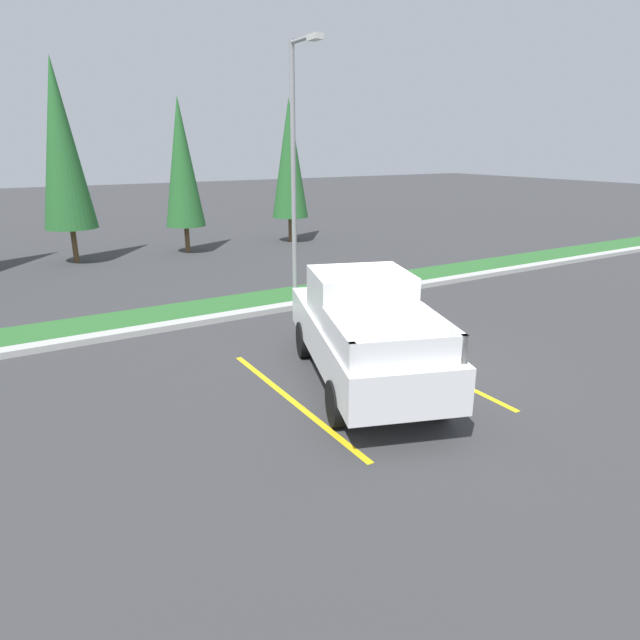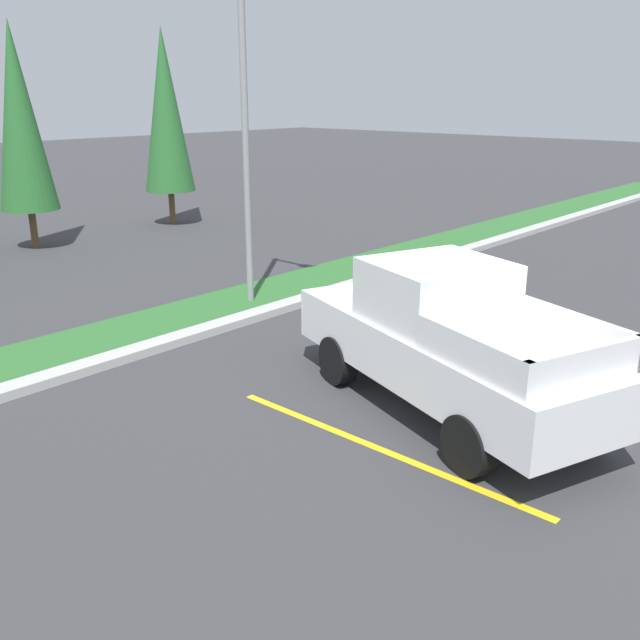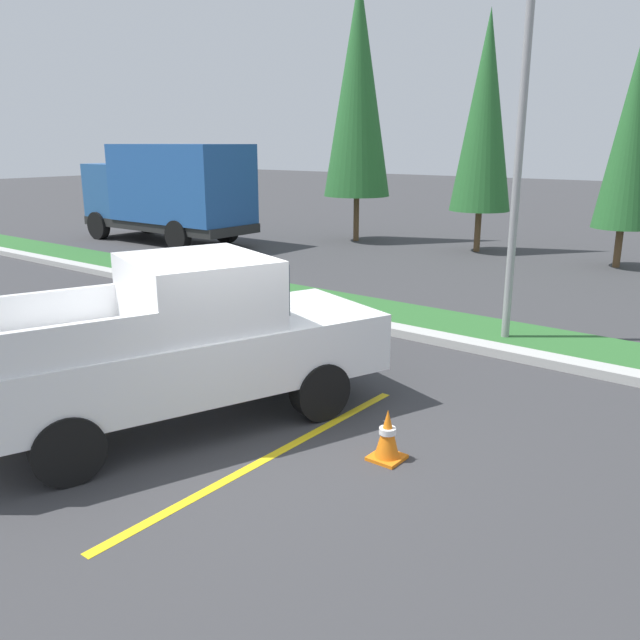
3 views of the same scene
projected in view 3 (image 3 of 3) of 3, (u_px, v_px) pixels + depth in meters
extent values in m
plane|color=#38383A|center=(234.00, 436.00, 7.95)|extent=(120.00, 120.00, 0.00)
cube|color=yellow|center=(110.00, 393.00, 9.30)|extent=(0.12, 4.80, 0.01)
cube|color=yellow|center=(272.00, 455.00, 7.45)|extent=(0.12, 4.80, 0.01)
cube|color=#B2B2AD|center=(434.00, 337.00, 11.73)|extent=(56.00, 0.40, 0.15)
cube|color=#2D662D|center=(461.00, 327.00, 12.57)|extent=(56.00, 1.80, 0.06)
cylinder|color=black|center=(259.00, 355.00, 9.77)|extent=(0.52, 0.81, 0.76)
cylinder|color=black|center=(320.00, 390.00, 8.38)|extent=(0.52, 0.81, 0.76)
cylinder|color=black|center=(38.00, 397.00, 8.18)|extent=(0.52, 0.81, 0.76)
cylinder|color=black|center=(67.00, 449.00, 6.79)|extent=(0.52, 0.81, 0.76)
cube|color=white|center=(178.00, 356.00, 8.15)|extent=(3.54, 5.54, 0.76)
cube|color=white|center=(198.00, 290.00, 8.09)|extent=(2.20, 2.10, 0.84)
cube|color=#2D3842|center=(257.00, 279.00, 8.50)|extent=(1.54, 0.60, 0.63)
cube|color=white|center=(36.00, 310.00, 7.94)|extent=(0.73, 1.82, 0.44)
cube|color=white|center=(67.00, 346.00, 6.55)|extent=(0.73, 1.82, 0.44)
cube|color=silver|center=(347.00, 342.00, 9.52)|extent=(1.75, 0.76, 0.28)
cylinder|color=black|center=(99.00, 225.00, 24.08)|extent=(1.00, 0.31, 1.00)
cylinder|color=black|center=(147.00, 220.00, 25.76)|extent=(1.00, 0.31, 1.00)
cylinder|color=black|center=(178.00, 235.00, 21.48)|extent=(1.00, 0.31, 1.00)
cylinder|color=black|center=(226.00, 229.00, 23.16)|extent=(1.00, 0.31, 1.00)
cube|color=#262626|center=(168.00, 224.00, 23.34)|extent=(6.82, 2.36, 0.30)
cube|color=#285693|center=(122.00, 189.00, 24.56)|extent=(1.62, 2.31, 1.90)
cube|color=#2D3842|center=(108.00, 182.00, 24.98)|extent=(0.08, 2.10, 0.90)
cube|color=#235199|center=(181.00, 183.00, 22.49)|extent=(5.02, 2.44, 2.60)
cylinder|color=gray|center=(520.00, 140.00, 10.94)|extent=(0.14, 0.14, 6.98)
cylinder|color=brown|center=(356.00, 218.00, 23.59)|extent=(0.20, 0.20, 1.61)
cone|color=#28662D|center=(358.00, 87.00, 22.42)|extent=(2.32, 2.32, 7.33)
cylinder|color=brown|center=(478.00, 231.00, 21.31)|extent=(0.20, 0.20, 1.33)
cone|color=#28662D|center=(485.00, 112.00, 20.34)|extent=(1.92, 1.92, 6.06)
cylinder|color=brown|center=(618.00, 248.00, 18.61)|extent=(0.20, 0.20, 1.12)
cone|color=#28662D|center=(632.00, 134.00, 17.79)|extent=(1.62, 1.62, 5.10)
cube|color=orange|center=(387.00, 458.00, 7.37)|extent=(0.36, 0.36, 0.04)
cone|color=orange|center=(387.00, 433.00, 7.29)|extent=(0.28, 0.28, 0.56)
cylinder|color=white|center=(388.00, 431.00, 7.28)|extent=(0.19, 0.19, 0.07)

